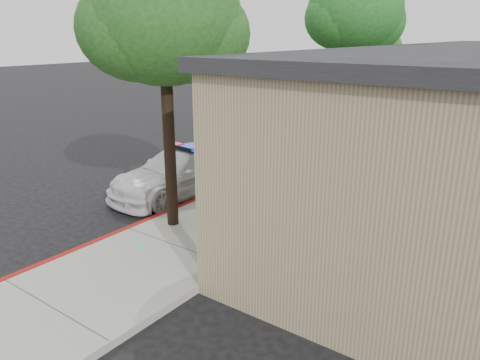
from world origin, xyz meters
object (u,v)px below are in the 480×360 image
at_px(street_tree_near, 164,25).
at_px(street_tree_mid, 355,16).
at_px(fire_hydrant, 229,179).
at_px(police_car, 182,171).
at_px(street_tree_far, 363,46).

relative_size(street_tree_near, street_tree_mid, 0.92).
bearing_deg(street_tree_mid, fire_hydrant, -94.81).
xyz_separation_m(police_car, street_tree_far, (1.62, 9.13, 3.42)).
bearing_deg(fire_hydrant, police_car, -133.97).
distance_m(street_tree_near, street_tree_far, 11.27).
relative_size(fire_hydrant, street_tree_far, 0.15).
height_order(street_tree_mid, street_tree_far, street_tree_mid).
bearing_deg(police_car, fire_hydrant, 29.18).
bearing_deg(street_tree_far, fire_hydrant, -92.05).
bearing_deg(street_tree_far, street_tree_mid, -81.03).
height_order(police_car, fire_hydrant, police_car).
xyz_separation_m(fire_hydrant, street_tree_near, (0.35, -2.68, 4.22)).
xyz_separation_m(police_car, street_tree_near, (1.66, -2.12, 4.07)).
bearing_deg(street_tree_near, street_tree_mid, 88.63).
distance_m(street_tree_near, street_tree_mid, 9.55).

